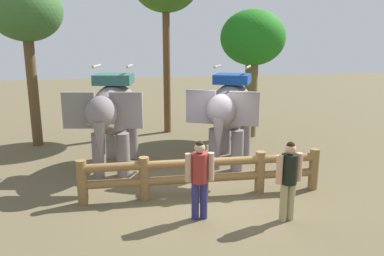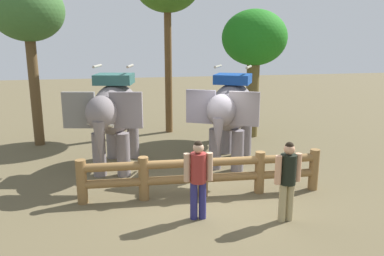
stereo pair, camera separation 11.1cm
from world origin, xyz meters
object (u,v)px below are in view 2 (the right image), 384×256
Objects in this scene: elephant_center at (231,110)px; tree_far_right at (28,13)px; tourist_man_in_blue at (198,174)px; tourist_woman_in_black at (288,176)px; tree_far_left at (254,41)px; elephant_near_left at (114,112)px; log_fence at (203,172)px.

tree_far_right reaches higher than elephant_center.
elephant_center is 3.88m from tourist_man_in_blue.
elephant_center reaches higher than tourist_woman_in_black.
tree_far_left reaches higher than tourist_man_in_blue.
tree_far_right is (-6.09, 3.46, 2.90)m from elephant_center.
tourist_woman_in_black is 1.83m from tourist_man_in_blue.
elephant_near_left is 1.04× the size of elephant_center.
elephant_near_left reaches higher than log_fence.
elephant_near_left is 5.37m from tourist_woman_in_black.
tree_far_left is 0.84× the size of tree_far_right.
tree_far_right is at bearing 129.55° from log_fence.
tourist_man_in_blue is at bearing -65.54° from elephant_near_left.
tourist_man_in_blue is (-1.76, -3.39, -0.67)m from elephant_center.
tree_far_right is at bearing 129.87° from tourist_woman_in_black.
elephant_center is (3.41, -0.23, -0.03)m from elephant_near_left.
elephant_center is at bearing -29.57° from tree_far_right.
tourist_woman_in_black is at bearing -50.13° from tree_far_right.
tree_far_left is 7.99m from tree_far_right.
tourist_man_in_blue is 0.36× the size of tree_far_left.
elephant_near_left reaches higher than elephant_center.
elephant_center is 7.58m from tree_far_right.
tourist_woman_in_black is 10.17m from tree_far_right.
log_fence is 8.40m from tree_far_right.
log_fence is 3.45× the size of tourist_man_in_blue.
tourist_woman_in_black is at bearing -104.78° from tree_far_left.
elephant_center is at bearing 58.41° from log_fence.
tree_far_right reaches higher than log_fence.
tree_far_left is (1.83, 6.92, 2.67)m from tourist_woman_in_black.
elephant_center is at bearing -120.91° from tree_far_left.
tourist_man_in_blue is (1.65, -3.62, -0.70)m from elephant_near_left.
log_fence is at bearing -50.45° from tree_far_right.
elephant_center is 3.91m from tourist_woman_in_black.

